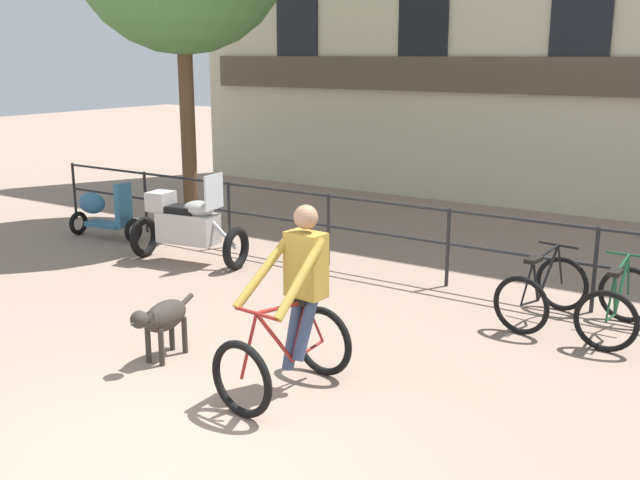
% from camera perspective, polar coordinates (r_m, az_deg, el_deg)
% --- Properties ---
extents(ground_plane, '(60.00, 60.00, 0.00)m').
position_cam_1_polar(ground_plane, '(6.10, -11.90, -15.74)').
color(ground_plane, gray).
extents(canal_railing, '(15.05, 0.05, 1.05)m').
position_cam_1_polar(canal_railing, '(9.91, 9.76, 0.44)').
color(canal_railing, '#232326').
rests_on(canal_railing, ground_plane).
extents(cyclist_with_bike, '(0.78, 1.22, 1.70)m').
position_cam_1_polar(cyclist_with_bike, '(6.73, -1.99, -5.36)').
color(cyclist_with_bike, black).
rests_on(cyclist_with_bike, ground_plane).
extents(dog, '(0.32, 0.96, 0.62)m').
position_cam_1_polar(dog, '(7.65, -11.92, -5.85)').
color(dog, '#332D28').
rests_on(dog, ground_plane).
extents(parked_motorcycle, '(1.81, 0.87, 1.35)m').
position_cam_1_polar(parked_motorcycle, '(11.08, -10.09, 1.08)').
color(parked_motorcycle, black).
rests_on(parked_motorcycle, ground_plane).
extents(parked_bicycle_near_lamp, '(0.80, 1.19, 0.86)m').
position_cam_1_polar(parked_bicycle_near_lamp, '(8.92, 16.57, -3.81)').
color(parked_bicycle_near_lamp, black).
rests_on(parked_bicycle_near_lamp, ground_plane).
extents(parked_bicycle_mid_left, '(0.67, 1.11, 0.86)m').
position_cam_1_polar(parked_bicycle_mid_left, '(8.73, 21.73, -4.61)').
color(parked_bicycle_mid_left, black).
rests_on(parked_bicycle_mid_left, ground_plane).
extents(parked_scooter, '(1.32, 0.55, 0.96)m').
position_cam_1_polar(parked_scooter, '(12.94, -16.25, 2.12)').
color(parked_scooter, black).
rests_on(parked_scooter, ground_plane).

